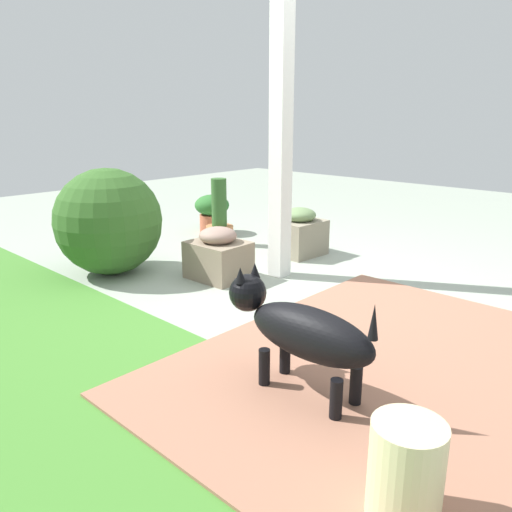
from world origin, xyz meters
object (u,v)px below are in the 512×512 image
at_px(terracotta_pot_tall, 219,221).
at_px(stone_planter_mid, 218,255).
at_px(round_shrub, 109,222).
at_px(ceramic_urn, 405,473).
at_px(porch_pillar, 281,107).
at_px(terracotta_pot_broad, 212,211).
at_px(dog, 300,329).
at_px(stone_planter_nearest, 299,233).

bearing_deg(terracotta_pot_tall, stone_planter_mid, 136.59).
xyz_separation_m(round_shrub, ceramic_urn, (-2.95, 0.76, -0.25)).
bearing_deg(porch_pillar, round_shrub, 40.37).
bearing_deg(terracotta_pot_broad, dog, 144.78).
relative_size(terracotta_pot_broad, dog, 0.51).
distance_m(round_shrub, terracotta_pot_tall, 1.24).
xyz_separation_m(porch_pillar, stone_planter_nearest, (0.26, -0.59, -1.09)).
relative_size(stone_planter_nearest, round_shrub, 0.52).
distance_m(porch_pillar, stone_planter_mid, 1.21).
height_order(round_shrub, terracotta_pot_tall, round_shrub).
bearing_deg(dog, round_shrub, -9.99).
height_order(terracotta_pot_tall, dog, terracotta_pot_tall).
distance_m(porch_pillar, terracotta_pot_tall, 1.55).
bearing_deg(stone_planter_mid, round_shrub, 34.10).
relative_size(stone_planter_mid, round_shrub, 0.54).
xyz_separation_m(porch_pillar, dog, (-1.20, 1.27, -0.97)).
distance_m(terracotta_pot_broad, ceramic_urn, 4.10).
bearing_deg(porch_pillar, stone_planter_nearest, -65.82).
distance_m(stone_planter_nearest, dog, 2.37).
distance_m(stone_planter_nearest, ceramic_urn, 3.12).
height_order(porch_pillar, round_shrub, porch_pillar).
bearing_deg(terracotta_pot_tall, round_shrub, 92.03).
xyz_separation_m(terracotta_pot_broad, dog, (-2.69, 1.90, 0.08)).
xyz_separation_m(stone_planter_mid, terracotta_pot_tall, (0.78, -0.73, 0.05)).
distance_m(round_shrub, ceramic_urn, 3.06).
height_order(porch_pillar, stone_planter_mid, porch_pillar).
relative_size(round_shrub, ceramic_urn, 2.44).
distance_m(porch_pillar, ceramic_urn, 2.76).
xyz_separation_m(terracotta_pot_tall, terracotta_pot_broad, (0.41, -0.28, 0.00)).
bearing_deg(ceramic_urn, stone_planter_mid, -29.58).
relative_size(round_shrub, terracotta_pot_tall, 1.31).
distance_m(dog, ceramic_urn, 0.82).
relative_size(stone_planter_nearest, terracotta_pot_tall, 0.68).
bearing_deg(ceramic_urn, terracotta_pot_broad, -33.67).
xyz_separation_m(round_shrub, dog, (-2.24, 0.39, -0.10)).
xyz_separation_m(stone_planter_nearest, terracotta_pot_broad, (1.22, -0.04, 0.04)).
distance_m(stone_planter_nearest, round_shrub, 1.67).
bearing_deg(terracotta_pot_broad, stone_planter_nearest, 178.03).
bearing_deg(stone_planter_mid, terracotta_pot_broad, -40.36).
height_order(round_shrub, ceramic_urn, round_shrub).
bearing_deg(stone_planter_nearest, dog, 128.31).
relative_size(porch_pillar, terracotta_pot_tall, 3.99).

